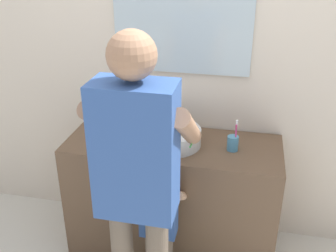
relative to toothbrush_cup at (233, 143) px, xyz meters
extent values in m
cube|color=beige|center=(-0.38, 0.33, 0.47)|extent=(4.40, 0.08, 2.70)
cube|color=silver|center=(-0.38, 0.28, 0.65)|extent=(0.89, 0.02, 0.62)
cube|color=brown|center=(-0.38, 0.01, -0.46)|extent=(1.40, 0.54, 0.82)
cylinder|color=silver|center=(-0.38, -0.01, 0.00)|extent=(0.37, 0.37, 0.11)
cylinder|color=#B1B1AD|center=(-0.38, -0.01, 0.01)|extent=(0.30, 0.30, 0.09)
cylinder|color=#B7BABF|center=(-0.38, 0.23, 0.04)|extent=(0.03, 0.03, 0.18)
cylinder|color=#B7BABF|center=(-0.38, 0.17, 0.12)|extent=(0.02, 0.12, 0.02)
cylinder|color=#B7BABF|center=(-0.45, 0.23, -0.03)|extent=(0.04, 0.04, 0.05)
cylinder|color=#B7BABF|center=(-0.31, 0.23, -0.03)|extent=(0.04, 0.04, 0.05)
cylinder|color=#4C8EB2|center=(0.00, 0.00, 0.00)|extent=(0.07, 0.07, 0.09)
cylinder|color=#E5387F|center=(0.01, 0.00, 0.05)|extent=(0.01, 0.04, 0.17)
cube|color=white|center=(0.01, 0.00, 0.14)|extent=(0.01, 0.02, 0.02)
cube|color=#33569E|center=(-0.38, -0.40, -0.26)|extent=(0.21, 0.12, 0.37)
sphere|color=#D8A884|center=(-0.38, -0.40, -0.01)|extent=(0.12, 0.12, 0.12)
cylinder|color=#D8A884|center=(-0.50, -0.30, -0.23)|extent=(0.05, 0.26, 0.20)
cylinder|color=#D8A884|center=(-0.27, -0.30, -0.23)|extent=(0.05, 0.26, 0.20)
cube|color=#33569E|center=(-0.43, -0.65, 0.25)|extent=(0.39, 0.22, 0.68)
sphere|color=#A87A5B|center=(-0.43, -0.65, 0.70)|extent=(0.22, 0.22, 0.22)
cylinder|color=#A87A5B|center=(-0.64, -0.47, 0.30)|extent=(0.10, 0.47, 0.37)
cylinder|color=#A87A5B|center=(-0.21, -0.47, 0.30)|extent=(0.10, 0.47, 0.37)
cylinder|color=green|center=(-0.21, -0.30, 0.13)|extent=(0.01, 0.14, 0.03)
cube|color=white|center=(-0.21, -0.22, 0.14)|extent=(0.01, 0.02, 0.02)
camera|label=1|loc=(0.06, -2.20, 1.14)|focal=42.05mm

